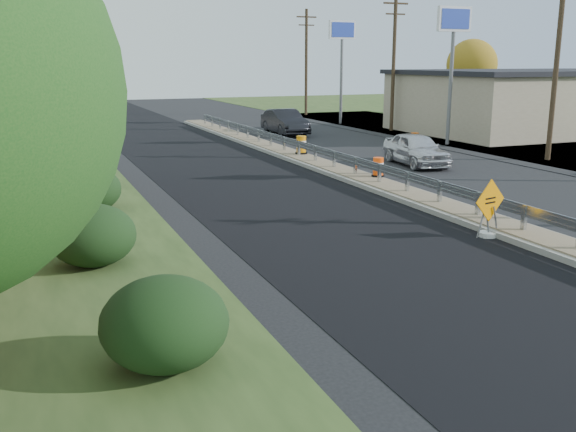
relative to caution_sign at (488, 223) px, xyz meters
name	(u,v)px	position (x,y,z in m)	size (l,w,h in m)	color
ground	(477,221)	(0.90, 1.60, -0.42)	(140.00, 140.00, 0.00)	black
milled_overlay	(241,178)	(-3.50, 11.60, -0.42)	(7.20, 120.00, 0.01)	black
median	(355,176)	(0.90, 9.60, -0.31)	(1.60, 55.00, 0.23)	gray
guardrail	(344,159)	(0.90, 10.60, 0.30)	(0.10, 46.15, 0.72)	silver
retail_building_near	(538,100)	(21.89, 21.60, 1.73)	(18.50, 12.50, 4.27)	tan
pylon_sign_mid	(454,32)	(11.40, 17.60, 6.05)	(2.20, 0.30, 7.90)	slate
pylon_sign_north	(342,40)	(11.40, 31.60, 6.05)	(2.20, 0.30, 7.90)	slate
utility_pole_smid	(557,60)	(12.40, 10.60, 4.51)	(1.90, 0.26, 9.40)	#473523
utility_pole_nmid	(394,60)	(12.40, 25.60, 4.51)	(1.90, 0.26, 9.40)	#473523
utility_pole_north	(306,60)	(12.40, 40.60, 4.51)	(1.90, 0.26, 9.40)	#473523
hedge_south	(165,323)	(-10.10, -4.40, 0.34)	(2.09, 2.09, 1.52)	black
hedge_mid	(93,235)	(-10.60, 1.60, 0.34)	(2.09, 2.09, 1.52)	black
hedge_north	(89,189)	(-10.10, 7.60, 0.34)	(2.09, 2.09, 1.52)	black
tree_near_red	(11,61)	(-12.10, 11.60, 4.44)	(4.95, 4.95, 7.35)	#473523
tree_far_yellow	(472,65)	(26.90, 35.60, 4.11)	(4.62, 4.62, 6.86)	#473523
caution_sign	(488,223)	(0.00, 0.00, 0.00)	(1.19, 0.51, 1.67)	white
barrel_median_mid	(378,167)	(1.45, 8.64, 0.18)	(0.53, 0.53, 0.78)	black
barrel_median_far	(301,145)	(1.19, 15.96, 0.24)	(0.62, 0.62, 0.92)	black
barrel_shoulder_mid	(415,140)	(9.24, 17.81, -0.04)	(0.54, 0.54, 0.80)	black
car_silver	(416,149)	(5.37, 11.82, 0.35)	(1.82, 4.52, 1.54)	silver
car_dark_mid	(285,122)	(4.56, 26.50, 0.42)	(1.79, 5.12, 1.69)	black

